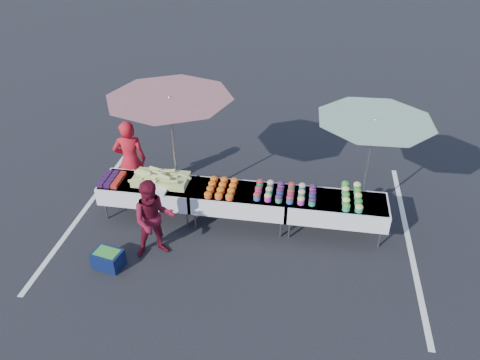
% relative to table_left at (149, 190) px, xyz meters
% --- Properties ---
extents(ground, '(80.00, 80.00, 0.00)m').
position_rel_table_left_xyz_m(ground, '(1.80, 0.00, -0.58)').
color(ground, black).
extents(stripe_left, '(0.10, 5.00, 0.00)m').
position_rel_table_left_xyz_m(stripe_left, '(-1.40, 0.00, -0.58)').
color(stripe_left, silver).
rests_on(stripe_left, ground).
extents(stripe_right, '(0.10, 5.00, 0.00)m').
position_rel_table_left_xyz_m(stripe_right, '(5.00, 0.00, -0.58)').
color(stripe_right, silver).
rests_on(stripe_right, ground).
extents(table_left, '(1.86, 0.81, 0.75)m').
position_rel_table_left_xyz_m(table_left, '(0.00, 0.00, 0.00)').
color(table_left, white).
rests_on(table_left, ground).
extents(table_center, '(1.86, 0.81, 0.75)m').
position_rel_table_left_xyz_m(table_center, '(1.80, 0.00, 0.00)').
color(table_center, white).
rests_on(table_center, ground).
extents(table_right, '(1.86, 0.81, 0.75)m').
position_rel_table_left_xyz_m(table_right, '(3.60, 0.00, 0.00)').
color(table_right, white).
rests_on(table_right, ground).
extents(berry_punnets, '(0.40, 0.54, 0.08)m').
position_rel_table_left_xyz_m(berry_punnets, '(-0.71, -0.06, 0.21)').
color(berry_punnets, black).
rests_on(berry_punnets, table_left).
extents(corn_pile, '(1.16, 0.57, 0.26)m').
position_rel_table_left_xyz_m(corn_pile, '(0.24, 0.04, 0.25)').
color(corn_pile, '#CCE274').
rests_on(corn_pile, table_left).
extents(plastic_bags, '(0.30, 0.25, 0.05)m').
position_rel_table_left_xyz_m(plastic_bags, '(0.30, -0.30, 0.19)').
color(plastic_bags, white).
rests_on(plastic_bags, table_left).
extents(carrot_bowls, '(0.55, 0.69, 0.11)m').
position_rel_table_left_xyz_m(carrot_bowls, '(1.45, -0.01, 0.22)').
color(carrot_bowls, '#EF4C1A').
rests_on(carrot_bowls, table_center).
extents(potato_cups, '(1.14, 0.58, 0.16)m').
position_rel_table_left_xyz_m(potato_cups, '(2.65, 0.00, 0.25)').
color(potato_cups, '#2356A7').
rests_on(potato_cups, table_right).
extents(bean_baskets, '(0.36, 0.86, 0.15)m').
position_rel_table_left_xyz_m(bean_baskets, '(3.86, 0.08, 0.24)').
color(bean_baskets, '#25955F').
rests_on(bean_baskets, table_right).
extents(vendor, '(0.73, 0.59, 1.75)m').
position_rel_table_left_xyz_m(vendor, '(-0.55, 0.55, 0.29)').
color(vendor, red).
rests_on(vendor, ground).
extents(customer, '(0.91, 0.83, 1.51)m').
position_rel_table_left_xyz_m(customer, '(0.47, -1.10, 0.17)').
color(customer, maroon).
rests_on(customer, ground).
extents(umbrella_left, '(2.54, 2.54, 2.40)m').
position_rel_table_left_xyz_m(umbrella_left, '(0.44, 0.40, 1.60)').
color(umbrella_left, black).
rests_on(umbrella_left, ground).
extents(umbrella_right, '(2.71, 2.71, 2.16)m').
position_rel_table_left_xyz_m(umbrella_right, '(4.11, 0.58, 1.38)').
color(umbrella_right, black).
rests_on(umbrella_right, ground).
extents(storage_bin, '(0.55, 0.45, 0.32)m').
position_rel_table_left_xyz_m(storage_bin, '(-0.25, -1.57, -0.42)').
color(storage_bin, '#0C173E').
rests_on(storage_bin, ground).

